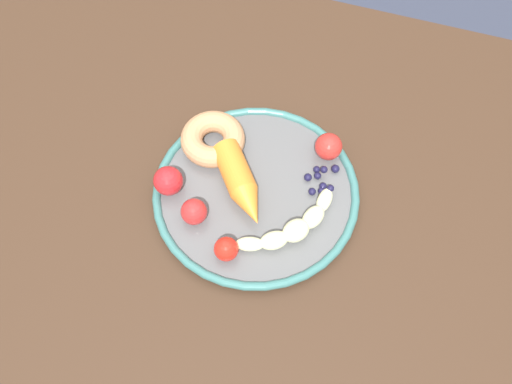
% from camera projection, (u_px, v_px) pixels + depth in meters
% --- Properties ---
extents(ground_plane, '(6.00, 6.00, 0.00)m').
position_uv_depth(ground_plane, '(254.00, 322.00, 1.52)').
color(ground_plane, '#2F3546').
extents(dining_table, '(1.14, 0.75, 0.75)m').
position_uv_depth(dining_table, '(252.00, 204.00, 0.95)').
color(dining_table, '#3A271A').
rests_on(dining_table, ground_plane).
extents(plate, '(0.29, 0.29, 0.02)m').
position_uv_depth(plate, '(256.00, 193.00, 0.84)').
color(plate, '#535457').
rests_on(plate, dining_table).
extents(banana, '(0.11, 0.13, 0.03)m').
position_uv_depth(banana, '(293.00, 227.00, 0.79)').
color(banana, beige).
rests_on(banana, plate).
extents(carrot_orange, '(0.11, 0.13, 0.04)m').
position_uv_depth(carrot_orange, '(241.00, 184.00, 0.82)').
color(carrot_orange, orange).
rests_on(carrot_orange, plate).
extents(donut, '(0.13, 0.13, 0.03)m').
position_uv_depth(donut, '(213.00, 139.00, 0.86)').
color(donut, tan).
rests_on(donut, plate).
extents(blueberry_pile, '(0.05, 0.06, 0.02)m').
position_uv_depth(blueberry_pile, '(321.00, 179.00, 0.83)').
color(blueberry_pile, '#191638').
rests_on(blueberry_pile, plate).
extents(tomato_near, '(0.04, 0.04, 0.04)m').
position_uv_depth(tomato_near, '(329.00, 147.00, 0.85)').
color(tomato_near, red).
rests_on(tomato_near, plate).
extents(tomato_mid, '(0.03, 0.03, 0.03)m').
position_uv_depth(tomato_mid, '(226.00, 249.00, 0.77)').
color(tomato_mid, red).
rests_on(tomato_mid, plate).
extents(tomato_far, '(0.04, 0.04, 0.04)m').
position_uv_depth(tomato_far, '(168.00, 181.00, 0.82)').
color(tomato_far, red).
rests_on(tomato_far, plate).
extents(tomato_extra, '(0.04, 0.04, 0.04)m').
position_uv_depth(tomato_extra, '(194.00, 212.00, 0.80)').
color(tomato_extra, red).
rests_on(tomato_extra, plate).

